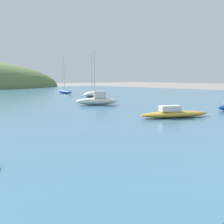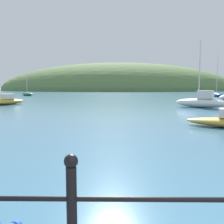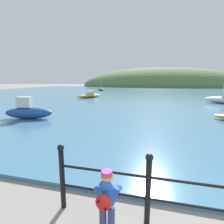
# 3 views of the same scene
# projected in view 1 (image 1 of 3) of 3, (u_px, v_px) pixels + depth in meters

# --- Properties ---
(boat_mid_harbor) EXTENTS (1.87, 4.64, 5.47)m
(boat_mid_harbor) POSITION_uv_depth(u_px,v_px,m) (65.00, 91.00, 40.27)
(boat_mid_harbor) COLOR #1E4793
(boat_mid_harbor) RESTS_ON water
(boat_white_sailboat) EXTENTS (4.21, 3.29, 5.22)m
(boat_white_sailboat) POSITION_uv_depth(u_px,v_px,m) (91.00, 94.00, 33.01)
(boat_white_sailboat) COLOR silver
(boat_white_sailboat) RESTS_ON water
(boat_far_left) EXTENTS (3.71, 2.97, 4.73)m
(boat_far_left) POSITION_uv_depth(u_px,v_px,m) (97.00, 100.00, 23.02)
(boat_far_left) COLOR silver
(boat_far_left) RESTS_ON water
(boat_far_right) EXTENTS (4.46, 2.97, 0.72)m
(boat_far_right) POSITION_uv_depth(u_px,v_px,m) (174.00, 113.00, 15.87)
(boat_far_right) COLOR gold
(boat_far_right) RESTS_ON water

